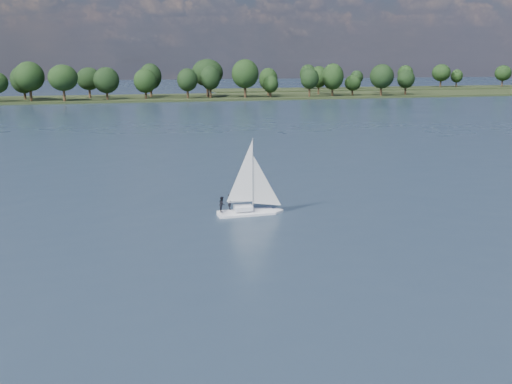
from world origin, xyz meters
TOP-DOWN VIEW (x-y plane):
  - ground at (0.00, 100.00)m, footprint 700.00×700.00m
  - far_shore at (0.00, 212.00)m, footprint 660.00×40.00m
  - far_shore_back at (160.00, 260.00)m, footprint 220.00×30.00m
  - sailboat at (11.45, 32.12)m, footprint 6.08×1.81m
  - treeline at (-2.83, 208.23)m, footprint 562.38×74.10m

SIDE VIEW (x-z plane):
  - ground at x=0.00m, z-range 0.00..0.00m
  - far_shore at x=0.00m, z-range -0.75..0.75m
  - far_shore_back at x=160.00m, z-range -0.70..0.70m
  - sailboat at x=11.45m, z-range -1.75..6.20m
  - treeline at x=-2.83m, z-range -0.88..17.28m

